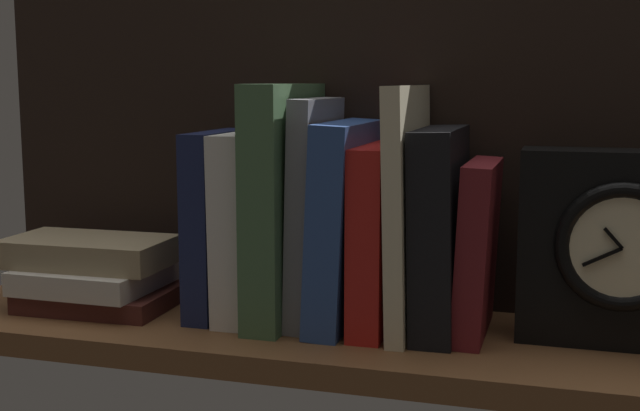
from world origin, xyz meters
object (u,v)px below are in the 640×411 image
book_gray_chess (315,211)px  book_stack_side (94,273)px  book_white_catcher (249,225)px  book_black_skeptic (440,231)px  book_green_romantic (284,203)px  framed_clock (620,248)px  book_cream_twain (408,209)px  book_maroon_dawkins (478,249)px  book_red_requiem (380,236)px  book_navy_bierce (219,223)px  book_blue_modern (344,224)px

book_gray_chess → book_stack_side: bearing=-175.6°
book_white_catcher → book_black_skeptic: book_black_skeptic is taller
book_green_romantic → framed_clock: size_ratio=1.33×
book_white_catcher → book_stack_side: 18.87cm
book_stack_side → book_cream_twain: bearing=3.2°
book_gray_chess → book_maroon_dawkins: bearing=0.0°
book_white_catcher → book_black_skeptic: (20.33, 0.00, 0.37)cm
book_red_requiem → book_black_skeptic: bearing=0.0°
book_navy_bierce → book_white_catcher: bearing=0.0°
book_white_catcher → book_maroon_dawkins: book_white_catcher is taller
book_black_skeptic → book_maroon_dawkins: size_ratio=1.18×
book_gray_chess → framed_clock: size_ratio=1.25×
book_gray_chess → book_blue_modern: 3.38cm
book_blue_modern → book_black_skeptic: 9.88cm
book_blue_modern → book_cream_twain: 6.88cm
book_blue_modern → book_black_skeptic: bearing=0.0°
book_blue_modern → book_maroon_dawkins: 13.73cm
book_blue_modern → book_black_skeptic: size_ratio=1.02×
book_cream_twain → book_stack_side: book_cream_twain is taller
book_green_romantic → framed_clock: (33.25, 0.25, -2.94)cm
book_maroon_dawkins → book_black_skeptic: bearing=180.0°
book_maroon_dawkins → book_stack_side: size_ratio=0.92×
book_cream_twain → book_black_skeptic: book_cream_twain is taller
book_gray_chess → book_stack_side: size_ratio=1.25×
book_green_romantic → book_gray_chess: book_green_romantic is taller
book_black_skeptic → book_stack_side: 38.70cm
book_green_romantic → book_black_skeptic: 16.50cm
book_white_catcher → book_black_skeptic: bearing=0.0°
book_white_catcher → book_stack_side: size_ratio=1.05×
book_cream_twain → book_stack_side: bearing=-176.8°
book_cream_twain → book_green_romantic: bearing=180.0°
book_blue_modern → book_gray_chess: bearing=180.0°
book_green_romantic → book_black_skeptic: book_green_romantic is taller
book_navy_bierce → book_maroon_dawkins: (27.59, 0.00, -1.24)cm
book_white_catcher → book_gray_chess: (7.28, 0.00, 1.79)cm
framed_clock → book_red_requiem: bearing=-179.4°
book_stack_side → book_white_catcher: bearing=6.2°
book_navy_bierce → book_gray_chess: book_gray_chess is taller
book_navy_bierce → book_stack_side: size_ratio=1.06×
book_navy_bierce → book_white_catcher: (3.53, 0.00, -0.03)cm
book_gray_chess → book_black_skeptic: 13.12cm
book_blue_modern → book_cream_twain: bearing=0.0°
book_green_romantic → book_cream_twain: 13.11cm
book_cream_twain → framed_clock: (20.14, 0.25, -2.88)cm
book_navy_bierce → book_red_requiem: (17.73, 0.00, -0.52)cm
book_green_romantic → book_gray_chess: size_ratio=1.06×
book_gray_chess → book_red_requiem: bearing=0.0°
book_navy_bierce → book_white_catcher: same height
book_navy_bierce → book_stack_side: book_navy_bierce is taller
book_red_requiem → book_cream_twain: 4.12cm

